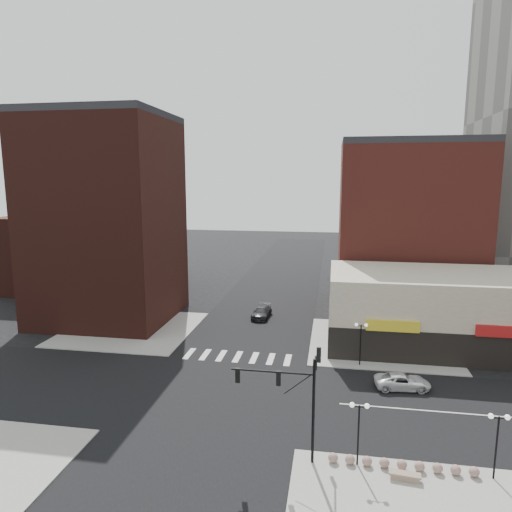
# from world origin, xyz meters

# --- Properties ---
(ground) EXTENTS (240.00, 240.00, 0.00)m
(ground) POSITION_xyz_m (0.00, 0.00, 0.00)
(ground) COLOR black
(ground) RESTS_ON ground
(road_ew) EXTENTS (200.00, 14.00, 0.02)m
(road_ew) POSITION_xyz_m (0.00, 0.00, 0.01)
(road_ew) COLOR black
(road_ew) RESTS_ON ground
(road_ns) EXTENTS (14.00, 200.00, 0.02)m
(road_ns) POSITION_xyz_m (0.00, 0.00, 0.01)
(road_ns) COLOR black
(road_ns) RESTS_ON ground
(sidewalk_nw) EXTENTS (15.00, 15.00, 0.12)m
(sidewalk_nw) POSITION_xyz_m (-14.50, 14.50, 0.06)
(sidewalk_nw) COLOR gray
(sidewalk_nw) RESTS_ON ground
(sidewalk_ne) EXTENTS (15.00, 15.00, 0.12)m
(sidewalk_ne) POSITION_xyz_m (14.50, 14.50, 0.06)
(sidewalk_ne) COLOR gray
(sidewalk_ne) RESTS_ON ground
(building_nw) EXTENTS (16.00, 15.00, 25.00)m
(building_nw) POSITION_xyz_m (-19.00, 18.50, 12.50)
(building_nw) COLOR #3D1913
(building_nw) RESTS_ON ground
(building_nw_low) EXTENTS (20.00, 18.00, 12.00)m
(building_nw_low) POSITION_xyz_m (-32.00, 34.00, 6.00)
(building_nw_low) COLOR #3D1913
(building_nw_low) RESTS_ON ground
(building_ne_midrise) EXTENTS (18.00, 15.00, 22.00)m
(building_ne_midrise) POSITION_xyz_m (19.00, 29.50, 11.00)
(building_ne_midrise) COLOR maroon
(building_ne_midrise) RESTS_ON ground
(building_ne_row) EXTENTS (24.20, 12.20, 8.00)m
(building_ne_row) POSITION_xyz_m (21.00, 15.00, 3.30)
(building_ne_row) COLOR beige
(building_ne_row) RESTS_ON ground
(traffic_signal) EXTENTS (5.59, 3.09, 7.77)m
(traffic_signal) POSITION_xyz_m (7.24, -7.83, 4.96)
(traffic_signal) COLOR black
(traffic_signal) RESTS_ON ground
(street_lamp_se_a) EXTENTS (1.22, 0.32, 4.16)m
(street_lamp_se_a) POSITION_xyz_m (11.00, -8.00, 3.29)
(street_lamp_se_a) COLOR black
(street_lamp_se_a) RESTS_ON sidewalk_se
(street_lamp_se_b) EXTENTS (1.22, 0.32, 4.16)m
(street_lamp_se_b) POSITION_xyz_m (19.00, -8.00, 3.29)
(street_lamp_se_b) COLOR black
(street_lamp_se_b) RESTS_ON sidewalk_se
(street_lamp_ne) EXTENTS (1.22, 0.32, 4.16)m
(street_lamp_ne) POSITION_xyz_m (12.00, 8.00, 3.29)
(street_lamp_ne) COLOR black
(street_lamp_ne) RESTS_ON sidewalk_ne
(bollard_row) EXTENTS (9.01, 0.61, 0.61)m
(bollard_row) POSITION_xyz_m (13.70, -8.00, 0.43)
(bollard_row) COLOR #8A6A5F
(bollard_row) RESTS_ON sidewalk_se
(white_suv) EXTENTS (4.88, 2.63, 1.30)m
(white_suv) POSITION_xyz_m (15.36, 3.65, 0.65)
(white_suv) COLOR silver
(white_suv) RESTS_ON ground
(dark_sedan_north) EXTENTS (2.33, 5.13, 1.46)m
(dark_sedan_north) POSITION_xyz_m (0.24, 21.79, 0.73)
(dark_sedan_north) COLOR black
(dark_sedan_north) RESTS_ON ground
(stone_bench) EXTENTS (1.89, 0.76, 0.43)m
(stone_bench) POSITION_xyz_m (13.73, -9.00, 0.35)
(stone_bench) COLOR gray
(stone_bench) RESTS_ON sidewalk_se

